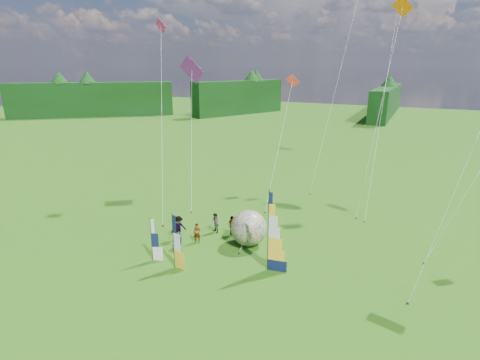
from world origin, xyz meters
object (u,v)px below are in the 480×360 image
at_px(side_banner_left, 174,242).
at_px(spectator_d, 232,226).
at_px(kite_whale, 386,81).
at_px(feather_banner_main, 268,232).
at_px(spectator_a, 197,233).
at_px(bol_inflatable, 249,228).
at_px(spectator_b, 215,223).
at_px(spectator_c, 179,228).
at_px(camp_chair, 177,244).
at_px(side_banner_far, 151,240).

bearing_deg(side_banner_left, spectator_d, 84.23).
bearing_deg(spectator_d, kite_whale, -90.06).
bearing_deg(feather_banner_main, spectator_a, 158.88).
relative_size(feather_banner_main, side_banner_left, 1.43).
height_order(bol_inflatable, spectator_d, bol_inflatable).
relative_size(side_banner_left, spectator_d, 2.28).
relative_size(spectator_b, kite_whale, 0.07).
bearing_deg(spectator_a, spectator_c, 162.44).
xyz_separation_m(spectator_d, camp_chair, (-2.45, -3.80, -0.35)).
bearing_deg(bol_inflatable, spectator_a, -158.75).
bearing_deg(camp_chair, bol_inflatable, 39.36).
bearing_deg(spectator_b, side_banner_far, -74.73).
height_order(bol_inflatable, spectator_b, bol_inflatable).
bearing_deg(kite_whale, bol_inflatable, -126.70).
distance_m(spectator_c, kite_whale, 22.51).
relative_size(side_banner_far, camp_chair, 3.26).
height_order(side_banner_left, spectator_b, side_banner_left).
distance_m(spectator_a, spectator_d, 2.80).
distance_m(side_banner_far, spectator_a, 3.86).
xyz_separation_m(spectator_a, spectator_b, (0.35, 2.08, 0.05)).
xyz_separation_m(side_banner_left, bol_inflatable, (2.94, 5.03, -0.53)).
xyz_separation_m(spectator_a, camp_chair, (-0.68, -1.62, -0.29)).
bearing_deg(feather_banner_main, spectator_d, 132.17).
bearing_deg(spectator_a, camp_chair, -138.53).
xyz_separation_m(side_banner_far, camp_chair, (0.59, 1.94, -1.04)).
xyz_separation_m(feather_banner_main, side_banner_left, (-5.50, -2.37, -0.79)).
height_order(side_banner_far, spectator_c, side_banner_far).
bearing_deg(side_banner_left, spectator_c, 126.84).
distance_m(spectator_d, camp_chair, 4.53).
height_order(spectator_b, camp_chair, spectator_b).
height_order(side_banner_far, spectator_b, side_banner_far).
relative_size(side_banner_far, bol_inflatable, 1.14).
bearing_deg(bol_inflatable, side_banner_far, -134.23).
bearing_deg(camp_chair, side_banner_far, -103.10).
distance_m(bol_inflatable, spectator_c, 5.28).
distance_m(spectator_c, spectator_d, 4.04).
distance_m(spectator_b, spectator_d, 1.42).
height_order(feather_banner_main, spectator_c, feather_banner_main).
bearing_deg(kite_whale, feather_banner_main, -115.51).
distance_m(side_banner_far, camp_chair, 2.28).
xyz_separation_m(spectator_b, spectator_d, (1.41, 0.09, 0.01)).
distance_m(bol_inflatable, spectator_a, 3.83).
bearing_deg(side_banner_far, bol_inflatable, 23.98).
bearing_deg(spectator_a, side_banner_far, -135.44).
bearing_deg(spectator_b, kite_whale, 85.51).
relative_size(spectator_d, camp_chair, 1.76).
bearing_deg(bol_inflatable, spectator_b, 167.46).
bearing_deg(spectator_a, bol_inflatable, -4.47).
bearing_deg(kite_whale, spectator_b, -137.39).
height_order(spectator_a, kite_whale, kite_whale).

